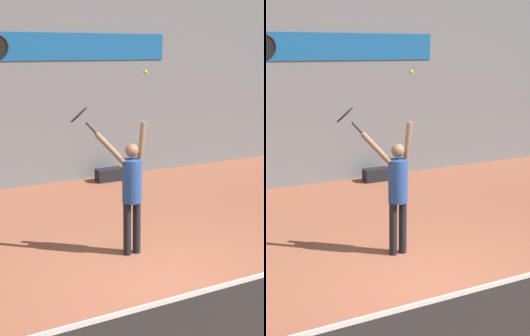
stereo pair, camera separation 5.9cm
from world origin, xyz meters
The scene contains 8 objects.
ground_plane centered at (0.00, 0.00, 0.00)m, with size 18.00×18.00×0.00m, color #9E563D.
back_wall centered at (0.00, 5.95, 2.50)m, with size 18.00×0.10×5.00m.
sponsor_banner centered at (0.00, 5.89, 3.34)m, with size 6.60×0.02×0.65m.
court_net centered at (0.00, -1.71, 0.50)m, with size 7.71×0.07×1.06m.
tennis_player centered at (0.07, 1.24, 1.13)m, with size 0.78×0.49×2.18m.
tennis_racket centered at (-0.63, 1.62, 2.28)m, with size 0.45×0.42×0.42m.
tennis_ball centered at (0.28, 1.18, 2.94)m, with size 0.06×0.06×0.06m.
equipment_bag centered at (1.54, 5.46, 0.16)m, with size 0.68×0.32×0.32m.
Camera 2 is at (-3.07, -5.18, 3.26)m, focal length 50.00 mm.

